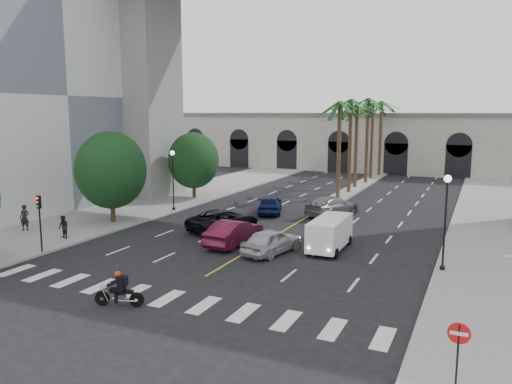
# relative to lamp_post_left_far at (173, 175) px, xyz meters

# --- Properties ---
(ground) EXTENTS (140.00, 140.00, 0.00)m
(ground) POSITION_rel_lamp_post_left_far_xyz_m (11.40, -16.00, -3.22)
(ground) COLOR black
(ground) RESTS_ON ground
(sidewalk_left) EXTENTS (8.00, 100.00, 0.15)m
(sidewalk_left) POSITION_rel_lamp_post_left_far_xyz_m (-3.60, -1.00, -3.15)
(sidewalk_left) COLOR gray
(sidewalk_left) RESTS_ON ground
(sidewalk_right) EXTENTS (8.00, 100.00, 0.15)m
(sidewalk_right) POSITION_rel_lamp_post_left_far_xyz_m (26.40, -1.00, -3.15)
(sidewalk_right) COLOR gray
(sidewalk_right) RESTS_ON ground
(median) EXTENTS (2.00, 24.00, 0.20)m
(median) POSITION_rel_lamp_post_left_far_xyz_m (11.40, 22.00, -3.12)
(median) COLOR gray
(median) RESTS_ON ground
(building_left) EXTENTS (16.50, 32.50, 20.60)m
(building_left) POSITION_rel_lamp_post_left_far_xyz_m (-15.60, -4.00, 7.09)
(building_left) COLOR silver
(building_left) RESTS_ON ground
(pier_building) EXTENTS (71.00, 10.50, 8.50)m
(pier_building) POSITION_rel_lamp_post_left_far_xyz_m (11.40, 39.00, 1.04)
(pier_building) COLOR silver
(pier_building) RESTS_ON ground
(palm_a) EXTENTS (3.20, 3.20, 10.30)m
(palm_a) POSITION_rel_lamp_post_left_far_xyz_m (11.40, 12.00, 5.88)
(palm_a) COLOR #47331E
(palm_a) RESTS_ON ground
(palm_b) EXTENTS (3.20, 3.20, 10.60)m
(palm_b) POSITION_rel_lamp_post_left_far_xyz_m (11.50, 16.00, 6.15)
(palm_b) COLOR #47331E
(palm_b) RESTS_ON ground
(palm_c) EXTENTS (3.20, 3.20, 10.10)m
(palm_c) POSITION_rel_lamp_post_left_far_xyz_m (11.20, 20.00, 5.69)
(palm_c) COLOR #47331E
(palm_c) RESTS_ON ground
(palm_d) EXTENTS (3.20, 3.20, 10.90)m
(palm_d) POSITION_rel_lamp_post_left_far_xyz_m (11.55, 24.00, 6.43)
(palm_d) COLOR #47331E
(palm_d) RESTS_ON ground
(palm_e) EXTENTS (3.20, 3.20, 10.40)m
(palm_e) POSITION_rel_lamp_post_left_far_xyz_m (11.30, 28.00, 5.97)
(palm_e) COLOR #47331E
(palm_e) RESTS_ON ground
(palm_f) EXTENTS (3.20, 3.20, 10.70)m
(palm_f) POSITION_rel_lamp_post_left_far_xyz_m (11.60, 32.00, 6.24)
(palm_f) COLOR #47331E
(palm_f) RESTS_ON ground
(street_tree_mid) EXTENTS (5.44, 5.44, 7.21)m
(street_tree_mid) POSITION_rel_lamp_post_left_far_xyz_m (-1.60, -6.00, 0.99)
(street_tree_mid) COLOR #382616
(street_tree_mid) RESTS_ON ground
(street_tree_far) EXTENTS (5.04, 5.04, 6.68)m
(street_tree_far) POSITION_rel_lamp_post_left_far_xyz_m (-1.60, 6.00, 0.68)
(street_tree_far) COLOR #382616
(street_tree_far) RESTS_ON ground
(lamp_post_left_far) EXTENTS (0.40, 0.40, 5.35)m
(lamp_post_left_far) POSITION_rel_lamp_post_left_far_xyz_m (0.00, 0.00, 0.00)
(lamp_post_left_far) COLOR black
(lamp_post_left_far) RESTS_ON ground
(lamp_post_right) EXTENTS (0.40, 0.40, 5.35)m
(lamp_post_right) POSITION_rel_lamp_post_left_far_xyz_m (22.80, -8.00, 0.00)
(lamp_post_right) COLOR black
(lamp_post_right) RESTS_ON ground
(traffic_signal_far) EXTENTS (0.25, 0.18, 3.65)m
(traffic_signal_far) POSITION_rel_lamp_post_left_far_xyz_m (0.10, -14.50, -0.71)
(traffic_signal_far) COLOR black
(traffic_signal_far) RESTS_ON ground
(motorcycle_rider) EXTENTS (2.19, 0.89, 1.64)m
(motorcycle_rider) POSITION_rel_lamp_post_left_far_xyz_m (10.06, -19.14, -2.48)
(motorcycle_rider) COLOR black
(motorcycle_rider) RESTS_ON ground
(car_a) EXTENTS (2.81, 4.87, 1.56)m
(car_a) POSITION_rel_lamp_post_left_far_xyz_m (12.90, -8.47, -2.44)
(car_a) COLOR #B8B8BD
(car_a) RESTS_ON ground
(car_b) EXTENTS (2.12, 5.17, 1.67)m
(car_b) POSITION_rel_lamp_post_left_far_xyz_m (9.90, -7.68, -2.39)
(car_b) COLOR #551128
(car_b) RESTS_ON ground
(car_c) EXTENTS (4.47, 6.25, 1.58)m
(car_c) POSITION_rel_lamp_post_left_far_xyz_m (7.36, -4.43, -2.43)
(car_c) COLOR black
(car_c) RESTS_ON ground
(car_d) EXTENTS (4.02, 6.07, 1.63)m
(car_d) POSITION_rel_lamp_post_left_far_xyz_m (13.08, 4.16, -2.40)
(car_d) COLOR slate
(car_d) RESTS_ON ground
(car_e) EXTENTS (3.46, 5.20, 1.64)m
(car_e) POSITION_rel_lamp_post_left_far_xyz_m (7.97, 2.82, -2.40)
(car_e) COLOR #0D183D
(car_e) RESTS_ON ground
(cargo_van) EXTENTS (1.97, 4.79, 2.03)m
(cargo_van) POSITION_rel_lamp_post_left_far_xyz_m (15.94, -6.27, -2.09)
(cargo_van) COLOR white
(cargo_van) RESTS_ON ground
(pedestrian_a) EXTENTS (0.80, 0.66, 1.88)m
(pedestrian_a) POSITION_rel_lamp_post_left_far_xyz_m (-5.41, -10.98, -2.13)
(pedestrian_a) COLOR black
(pedestrian_a) RESTS_ON sidewalk_left
(pedestrian_b) EXTENTS (0.89, 0.76, 1.58)m
(pedestrian_b) POSITION_rel_lamp_post_left_far_xyz_m (-1.10, -11.55, -2.28)
(pedestrian_b) COLOR black
(pedestrian_b) RESTS_ON sidewalk_left
(do_not_enter_sign) EXTENTS (0.65, 0.06, 2.66)m
(do_not_enter_sign) POSITION_rel_lamp_post_left_far_xyz_m (24.16, -21.24, -1.29)
(do_not_enter_sign) COLOR black
(do_not_enter_sign) RESTS_ON ground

